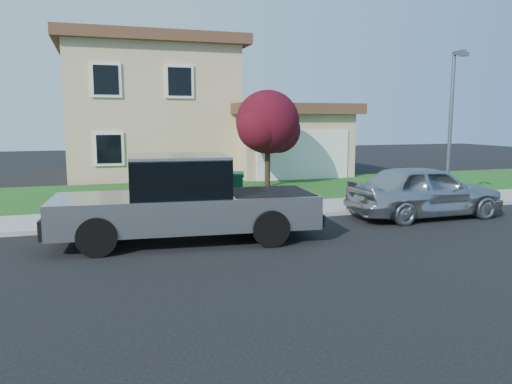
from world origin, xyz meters
The scene contains 11 objects.
ground centered at (0.00, 0.00, 0.00)m, with size 80.00×80.00×0.00m, color black.
curb centered at (1.00, 2.90, 0.06)m, with size 40.00×0.20×0.12m, color gray.
sidewalk centered at (1.00, 4.00, 0.07)m, with size 40.00×2.00×0.15m, color gray.
lawn centered at (1.00, 8.50, 0.05)m, with size 40.00×7.00×0.10m, color #134315.
house centered at (1.31, 16.38, 3.17)m, with size 14.00×11.30×6.85m.
pickup_truck centered at (-0.76, 1.07, 0.96)m, with size 6.45×2.70×2.07m.
woman centered at (0.42, 2.45, 0.84)m, with size 0.65×0.48×1.77m.
sedan centered at (6.50, 1.79, 0.80)m, with size 1.88×4.67×1.59m, color #A8ABAF.
ornamental_tree centered at (4.11, 9.07, 2.66)m, with size 2.92×2.63×4.01m.
trash_bin centered at (0.90, 3.10, 0.78)m, with size 0.96×1.04×1.24m.
street_lamp centered at (8.05, 2.70, 2.85)m, with size 0.26×0.65×4.99m.
Camera 1 is at (-2.72, -10.61, 2.89)m, focal length 35.00 mm.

